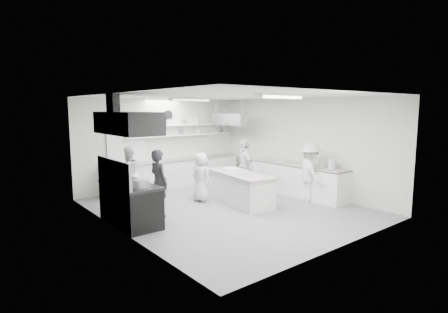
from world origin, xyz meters
TOP-DOWN VIEW (x-y plane):
  - floor at (0.00, 0.00)m, footprint 6.00×7.00m
  - ceiling at (0.00, 0.00)m, footprint 6.00×7.00m
  - wall_back at (0.00, 3.50)m, footprint 6.00×0.04m
  - wall_front at (0.00, -3.50)m, footprint 6.00×0.04m
  - wall_left at (-3.00, 0.00)m, footprint 0.04×7.00m
  - wall_right at (3.00, 0.00)m, footprint 0.04×7.00m
  - stove at (-2.60, 0.40)m, footprint 0.80×1.80m
  - exhaust_hood at (-2.60, 0.40)m, footprint 0.85×2.00m
  - back_counter at (0.30, 3.20)m, footprint 5.00×0.60m
  - shelf_lower at (0.70, 3.37)m, footprint 4.20×0.26m
  - shelf_upper at (0.70, 3.37)m, footprint 4.20×0.26m
  - pass_through_window at (-1.30, 3.48)m, footprint 1.30×0.04m
  - wall_clock at (0.20, 3.46)m, footprint 0.32×0.05m
  - right_counter at (2.65, -0.20)m, footprint 0.74×3.30m
  - pot_rack at (2.00, 2.40)m, footprint 0.30×1.60m
  - light_fixture_front at (0.00, -1.80)m, footprint 1.30×0.25m
  - light_fixture_rear at (0.00, 1.80)m, footprint 1.30×0.25m
  - prep_island at (0.60, 0.19)m, footprint 1.15×2.34m
  - stove_pot at (-2.60, 0.87)m, footprint 0.45×0.45m
  - cook_stove at (-1.78, 0.53)m, footprint 0.43×0.63m
  - cook_back at (-1.72, 2.47)m, footprint 0.85×0.70m
  - cook_island_left at (-0.11, 1.08)m, footprint 0.55×0.75m
  - cook_island_right at (1.42, 0.91)m, footprint 0.71×1.10m
  - cook_right at (2.34, -0.90)m, footprint 1.03×1.26m
  - bowl_island_a at (0.64, -0.09)m, footprint 0.33×0.33m
  - bowl_island_b at (0.61, 0.13)m, footprint 0.24×0.24m
  - bowl_right at (2.60, 0.47)m, footprint 0.31×0.31m

SIDE VIEW (x-z plane):
  - floor at x=0.00m, z-range -0.02..0.00m
  - prep_island at x=0.60m, z-range 0.00..0.83m
  - stove at x=-2.60m, z-range 0.00..0.90m
  - back_counter at x=0.30m, z-range 0.00..0.92m
  - right_counter at x=2.65m, z-range 0.00..0.94m
  - cook_island_left at x=-0.11m, z-range 0.00..1.42m
  - cook_back at x=-1.72m, z-range 0.00..1.59m
  - cook_stove at x=-1.78m, z-range 0.00..1.68m
  - cook_right at x=2.34m, z-range 0.00..1.69m
  - bowl_island_b at x=0.61m, z-range 0.83..0.89m
  - bowl_island_a at x=0.64m, z-range 0.83..0.89m
  - cook_island_right at x=1.42m, z-range 0.00..1.73m
  - bowl_right at x=2.60m, z-range 0.94..1.00m
  - stove_pot at x=-2.60m, z-range 0.91..1.19m
  - pass_through_window at x=-1.30m, z-range 0.95..1.95m
  - wall_back at x=0.00m, z-range 0.00..3.00m
  - wall_front at x=0.00m, z-range 0.00..3.00m
  - wall_left at x=-3.00m, z-range 0.00..3.00m
  - wall_right at x=3.00m, z-range 0.00..3.00m
  - shelf_lower at x=0.70m, z-range 1.73..1.77m
  - shelf_upper at x=0.70m, z-range 2.08..2.12m
  - pot_rack at x=2.00m, z-range 2.10..2.50m
  - exhaust_hood at x=-2.60m, z-range 2.10..2.60m
  - wall_clock at x=0.20m, z-range 2.29..2.61m
  - light_fixture_front at x=0.00m, z-range 2.89..2.99m
  - light_fixture_rear at x=0.00m, z-range 2.89..2.99m
  - ceiling at x=0.00m, z-range 3.00..3.02m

